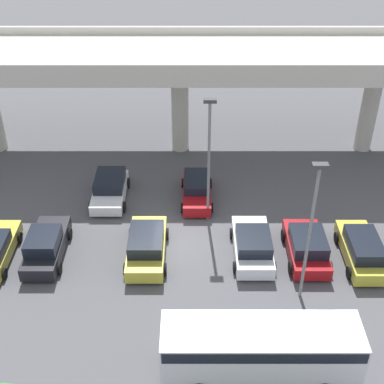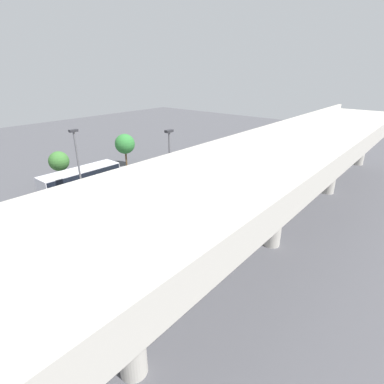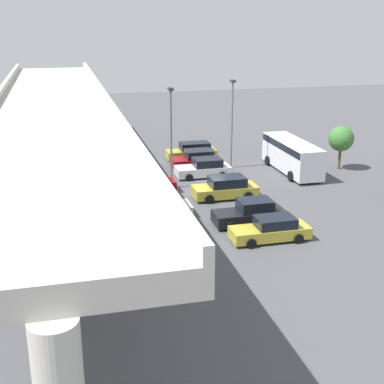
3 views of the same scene
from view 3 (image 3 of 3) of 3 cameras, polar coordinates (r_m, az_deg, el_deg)
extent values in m
plane|color=#4C4C51|center=(41.49, 1.79, 0.00)|extent=(114.84, 114.84, 0.00)
cube|color=#BCB7AD|center=(38.40, -14.70, 8.48)|extent=(53.59, 7.69, 0.90)
cube|color=#BCB7AD|center=(38.41, -9.20, 9.94)|extent=(53.59, 0.30, 0.55)
cylinder|color=#BCB7AD|center=(26.39, -14.09, -4.11)|extent=(1.21, 1.21, 6.41)
cylinder|color=#BCB7AD|center=(39.15, -14.27, 3.21)|extent=(1.21, 1.21, 6.41)
cylinder|color=#BCB7AD|center=(52.23, -14.37, 6.90)|extent=(1.21, 1.21, 6.41)
cylinder|color=#BCB7AD|center=(65.43, -14.42, 9.11)|extent=(1.21, 1.21, 6.41)
cube|color=gold|center=(32.87, 8.29, -4.28)|extent=(1.73, 4.84, 0.68)
cube|color=black|center=(32.74, 8.86, -3.17)|extent=(1.59, 2.35, 0.62)
cylinder|color=black|center=(31.68, 6.34, -5.49)|extent=(0.22, 0.61, 0.61)
cylinder|color=black|center=(33.21, 5.30, -4.30)|extent=(0.22, 0.61, 0.61)
cylinder|color=black|center=(32.78, 11.30, -4.91)|extent=(0.22, 0.61, 0.61)
cylinder|color=black|center=(34.26, 10.06, -3.79)|extent=(0.22, 0.61, 0.61)
cube|color=black|center=(35.12, 6.09, -2.59)|extent=(1.82, 4.70, 0.76)
cube|color=black|center=(34.99, 6.73, -1.39)|extent=(1.67, 2.16, 0.73)
cylinder|color=black|center=(33.93, 4.28, -3.72)|extent=(0.22, 0.66, 0.66)
cylinder|color=black|center=(35.58, 3.35, -2.63)|extent=(0.22, 0.66, 0.66)
cylinder|color=black|center=(34.90, 8.85, -3.25)|extent=(0.22, 0.66, 0.66)
cylinder|color=black|center=(36.51, 7.74, -2.21)|extent=(0.22, 0.66, 0.66)
cube|color=silver|center=(36.29, -3.52, -1.91)|extent=(1.96, 4.32, 0.64)
cube|color=black|center=(36.02, -4.11, -1.00)|extent=(1.80, 2.53, 0.64)
cylinder|color=black|center=(37.52, -1.79, -1.48)|extent=(0.22, 0.66, 0.66)
cylinder|color=black|center=(35.69, -1.11, -2.54)|extent=(0.22, 0.66, 0.66)
cylinder|color=black|center=(37.09, -5.84, -1.81)|extent=(0.22, 0.66, 0.66)
cylinder|color=black|center=(35.23, -5.36, -2.90)|extent=(0.22, 0.66, 0.66)
cube|color=gold|center=(40.05, 3.52, 0.14)|extent=(1.98, 4.81, 0.74)
cube|color=black|center=(39.88, 3.76, 1.15)|extent=(1.82, 2.62, 0.71)
cylinder|color=black|center=(38.79, 1.86, -0.79)|extent=(0.22, 0.68, 0.68)
cylinder|color=black|center=(40.64, 1.09, 0.12)|extent=(0.22, 0.68, 0.68)
cylinder|color=black|center=(39.67, 6.01, -0.45)|extent=(0.22, 0.68, 0.68)
cylinder|color=black|center=(41.48, 5.07, 0.43)|extent=(0.22, 0.68, 0.68)
cube|color=maroon|center=(41.45, -4.86, 0.68)|extent=(1.71, 4.44, 0.69)
cube|color=black|center=(41.22, -5.27, 1.48)|extent=(1.57, 2.48, 0.56)
cylinder|color=black|center=(42.56, -3.22, 0.89)|extent=(0.22, 0.62, 0.62)
cylinder|color=black|center=(40.92, -2.75, 0.18)|extent=(0.22, 0.62, 0.62)
cylinder|color=black|center=(42.16, -6.89, 0.62)|extent=(0.22, 0.62, 0.62)
cylinder|color=black|center=(40.51, -6.57, -0.11)|extent=(0.22, 0.62, 0.62)
cube|color=silver|center=(45.33, 1.16, 2.31)|extent=(1.99, 4.61, 0.74)
cube|color=black|center=(45.24, 1.64, 3.20)|extent=(1.83, 2.31, 0.66)
cylinder|color=black|center=(44.11, -0.29, 1.55)|extent=(0.22, 0.61, 0.61)
cylinder|color=black|center=(46.01, -0.89, 2.26)|extent=(0.22, 0.61, 0.61)
cylinder|color=black|center=(44.84, 3.26, 1.80)|extent=(0.22, 0.61, 0.61)
cylinder|color=black|center=(46.71, 2.53, 2.49)|extent=(0.22, 0.61, 0.61)
cube|color=maroon|center=(48.10, 0.45, 3.27)|extent=(1.98, 4.41, 0.69)
cube|color=black|center=(47.99, 0.74, 4.09)|extent=(1.82, 2.40, 0.71)
cylinder|color=black|center=(46.89, -0.87, 2.63)|extent=(0.22, 0.71, 0.71)
cylinder|color=black|center=(48.79, -1.41, 3.25)|extent=(0.22, 0.71, 0.71)
cylinder|color=black|center=(47.56, 2.35, 2.84)|extent=(0.22, 0.71, 0.71)
cylinder|color=black|center=(49.44, 1.69, 3.45)|extent=(0.22, 0.71, 0.71)
cube|color=gold|center=(50.89, -0.08, 4.11)|extent=(1.77, 4.68, 0.74)
cube|color=black|center=(50.80, 0.28, 4.93)|extent=(1.63, 2.76, 0.71)
cylinder|color=black|center=(49.77, -1.46, 3.52)|extent=(0.22, 0.65, 0.65)
cylinder|color=black|center=(51.49, -1.90, 4.02)|extent=(0.22, 0.65, 0.65)
cylinder|color=black|center=(50.46, 1.77, 3.72)|extent=(0.22, 0.65, 0.65)
cylinder|color=black|center=(52.15, 1.23, 4.21)|extent=(0.22, 0.65, 0.65)
cube|color=silver|center=(47.27, 10.60, 3.87)|extent=(8.28, 2.26, 2.52)
cube|color=black|center=(47.06, 10.67, 4.93)|extent=(8.12, 2.30, 0.55)
cylinder|color=black|center=(49.37, 8.10, 3.33)|extent=(0.85, 0.29, 0.85)
cylinder|color=black|center=(50.27, 10.54, 3.47)|extent=(0.85, 0.29, 0.85)
cylinder|color=black|center=(44.84, 10.52, 1.67)|extent=(0.85, 0.29, 0.85)
cylinder|color=black|center=(45.82, 13.15, 1.85)|extent=(0.85, 0.29, 0.85)
cylinder|color=slate|center=(41.56, -2.24, 5.53)|extent=(0.16, 0.16, 7.68)
cube|color=#333338|center=(40.87, -2.31, 10.92)|extent=(0.70, 0.35, 0.20)
cylinder|color=slate|center=(47.46, 4.27, 7.04)|extent=(0.16, 0.16, 7.60)
cube|color=#333338|center=(46.85, 4.38, 11.72)|extent=(0.70, 0.35, 0.20)
cylinder|color=brown|center=(49.31, 15.45, 3.41)|extent=(0.24, 0.24, 1.81)
sphere|color=#3D7533|center=(48.89, 15.63, 5.50)|extent=(2.22, 2.22, 2.22)
camera|label=1|loc=(51.96, 29.73, 23.35)|focal=50.00mm
camera|label=2|loc=(57.33, -23.30, 16.21)|focal=28.00mm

